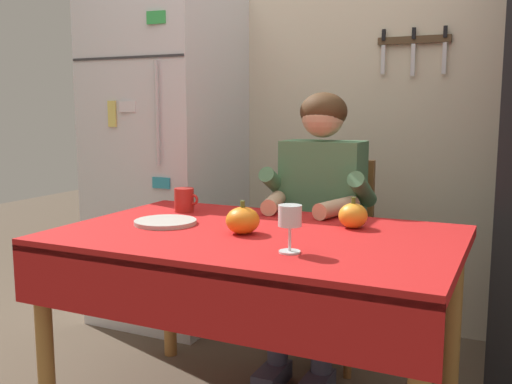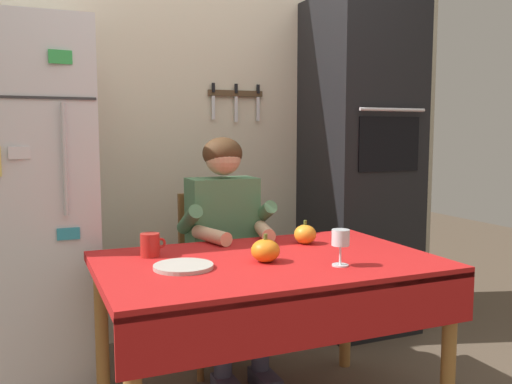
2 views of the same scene
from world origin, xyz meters
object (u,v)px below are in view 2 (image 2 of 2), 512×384
object	(u,v)px
pumpkin_large	(265,251)
refrigerator	(22,207)
chair_behind_person	(216,269)
serving_tray	(183,266)
wine_glass	(341,240)
coffee_mug	(150,245)
wall_oven	(360,167)
pumpkin_medium	(305,234)
seated_person	(227,235)
dining_table	(270,279)

from	to	relation	value
pumpkin_large	refrigerator	bearing A→B (deg)	135.31
chair_behind_person	serving_tray	bearing A→B (deg)	-116.67
wine_glass	serving_tray	size ratio (longest dim) A/B	0.62
refrigerator	coffee_mug	bearing A→B (deg)	-51.28
chair_behind_person	wall_oven	bearing A→B (deg)	7.25
wine_glass	serving_tray	distance (m)	0.63
wall_oven	serving_tray	distance (m)	1.72
wine_glass	pumpkin_medium	size ratio (longest dim) A/B	1.29
refrigerator	wall_oven	world-z (taller)	wall_oven
chair_behind_person	wine_glass	xyz separation A→B (m)	(0.19, -1.00, 0.33)
refrigerator	pumpkin_medium	size ratio (longest dim) A/B	15.82
refrigerator	serving_tray	bearing A→B (deg)	-56.76
seated_person	serving_tray	distance (m)	0.72
pumpkin_medium	seated_person	bearing A→B (deg)	125.42
wall_oven	wine_glass	xyz separation A→B (m)	(-0.83, -1.13, -0.20)
coffee_mug	wine_glass	xyz separation A→B (m)	(0.66, -0.46, 0.06)
refrigerator	dining_table	distance (m)	1.32
dining_table	pumpkin_large	world-z (taller)	pumpkin_large
wall_oven	seated_person	xyz separation A→B (m)	(-1.02, -0.32, -0.31)
coffee_mug	pumpkin_medium	bearing A→B (deg)	-1.63
dining_table	chair_behind_person	xyz separation A→B (m)	(0.03, 0.79, -0.14)
coffee_mug	wine_glass	size ratio (longest dim) A/B	0.75
chair_behind_person	pumpkin_medium	bearing A→B (deg)	-64.77
dining_table	seated_person	distance (m)	0.61
wine_glass	pumpkin_medium	bearing A→B (deg)	80.36
pumpkin_large	coffee_mug	bearing A→B (deg)	145.97
chair_behind_person	pumpkin_medium	distance (m)	0.68
coffee_mug	dining_table	bearing A→B (deg)	-29.69
wall_oven	wine_glass	size ratio (longest dim) A/B	14.28
wall_oven	seated_person	distance (m)	1.12
pumpkin_large	dining_table	bearing A→B (deg)	40.36
dining_table	seated_person	bearing A→B (deg)	87.38
pumpkin_large	wine_glass	bearing A→B (deg)	-35.57
pumpkin_large	pumpkin_medium	size ratio (longest dim) A/B	1.05
serving_tray	seated_person	bearing A→B (deg)	56.61
chair_behind_person	serving_tray	distance (m)	0.92
refrigerator	dining_table	size ratio (longest dim) A/B	1.29
refrigerator	wine_glass	bearing A→B (deg)	-42.95
chair_behind_person	pumpkin_medium	size ratio (longest dim) A/B	8.17
refrigerator	serving_tray	size ratio (longest dim) A/B	7.64
seated_person	serving_tray	size ratio (longest dim) A/B	5.29
pumpkin_medium	coffee_mug	bearing A→B (deg)	178.37
seated_person	wine_glass	distance (m)	0.84
wine_glass	seated_person	bearing A→B (deg)	103.21
pumpkin_medium	refrigerator	bearing A→B (deg)	152.36
dining_table	coffee_mug	world-z (taller)	coffee_mug
pumpkin_medium	wall_oven	bearing A→B (deg)	42.27
coffee_mug	wine_glass	world-z (taller)	wine_glass
wine_glass	chair_behind_person	bearing A→B (deg)	100.77
pumpkin_large	pumpkin_medium	xyz separation A→B (m)	(0.32, 0.26, -0.00)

